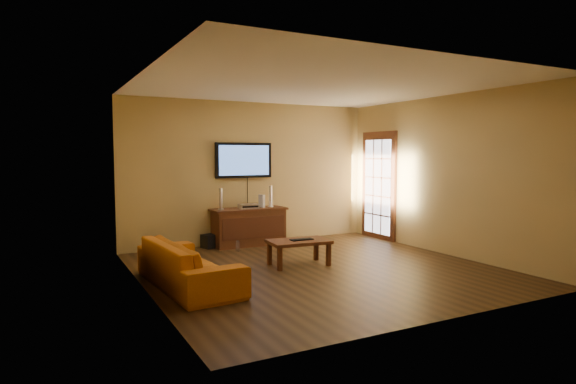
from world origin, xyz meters
TOP-DOWN VIEW (x-y plane):
  - ground_plane at (0.00, 0.00)m, footprint 5.00×5.00m
  - room_walls at (0.00, 0.62)m, footprint 5.00×5.00m
  - french_door at (2.46, 1.70)m, footprint 0.07×1.02m
  - media_console at (-0.17, 2.23)m, footprint 1.41×0.54m
  - television at (-0.17, 2.45)m, footprint 1.12×0.08m
  - coffee_table at (-0.13, 0.35)m, footprint 0.97×0.63m
  - sofa at (-1.96, 0.00)m, footprint 0.74×2.05m
  - speaker_left at (-0.70, 2.27)m, footprint 0.11×0.11m
  - speaker_right at (0.29, 2.24)m, footprint 0.11×0.11m
  - av_receiver at (-0.18, 2.22)m, footprint 0.37×0.28m
  - game_console at (0.11, 2.26)m, footprint 0.06×0.18m
  - subwoofer at (-0.91, 2.32)m, footprint 0.31×0.31m
  - bottle at (-0.57, 1.79)m, footprint 0.07×0.07m
  - keyboard at (-0.09, 0.34)m, footprint 0.36×0.14m

SIDE VIEW (x-z plane):
  - ground_plane at x=0.00m, z-range 0.00..0.00m
  - bottle at x=-0.57m, z-range -0.01..0.19m
  - subwoofer at x=-0.91m, z-range 0.00..0.25m
  - coffee_table at x=-0.13m, z-range 0.14..0.53m
  - media_console at x=-0.17m, z-range 0.00..0.70m
  - sofa at x=-1.96m, z-range 0.00..0.78m
  - keyboard at x=-0.09m, z-range 0.39..0.41m
  - av_receiver at x=-0.18m, z-range 0.70..0.78m
  - game_console at x=0.11m, z-range 0.70..0.94m
  - speaker_left at x=-0.70m, z-range 0.68..1.07m
  - speaker_right at x=0.29m, z-range 0.68..1.09m
  - french_door at x=2.46m, z-range -0.06..2.16m
  - television at x=-0.17m, z-range 1.26..1.92m
  - room_walls at x=0.00m, z-range -0.81..4.19m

